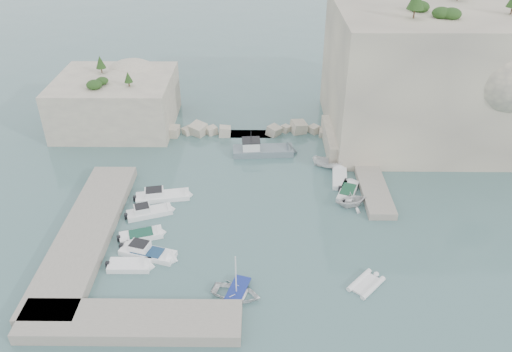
{
  "coord_description": "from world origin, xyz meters",
  "views": [
    {
      "loc": [
        0.42,
        -40.41,
        31.87
      ],
      "look_at": [
        0.0,
        6.0,
        3.0
      ],
      "focal_mm": 35.0,
      "sensor_mm": 36.0,
      "label": 1
    }
  ],
  "objects_px": {
    "motorboat_a": "(163,198)",
    "work_boat": "(263,154)",
    "inflatable_dinghy": "(366,285)",
    "motorboat_d": "(148,255)",
    "tender_east_c": "(339,180)",
    "tender_east_d": "(328,168)",
    "rowboat": "(236,296)",
    "tender_east_b": "(348,193)",
    "motorboat_b": "(150,214)",
    "motorboat_e": "(130,268)",
    "motorboat_c": "(142,237)",
    "tender_east_a": "(351,206)"
  },
  "relations": [
    {
      "from": "rowboat",
      "to": "motorboat_c",
      "type": "bearing_deg",
      "value": 68.14
    },
    {
      "from": "motorboat_b",
      "to": "rowboat",
      "type": "bearing_deg",
      "value": -70.0
    },
    {
      "from": "tender_east_b",
      "to": "work_boat",
      "type": "distance_m",
      "value": 13.36
    },
    {
      "from": "motorboat_c",
      "to": "motorboat_d",
      "type": "relative_size",
      "value": 0.78
    },
    {
      "from": "motorboat_c",
      "to": "tender_east_c",
      "type": "xyz_separation_m",
      "value": [
        21.48,
        11.05,
        0.0
      ]
    },
    {
      "from": "motorboat_a",
      "to": "motorboat_d",
      "type": "relative_size",
      "value": 1.09
    },
    {
      "from": "motorboat_b",
      "to": "work_boat",
      "type": "height_order",
      "value": "work_boat"
    },
    {
      "from": "motorboat_e",
      "to": "tender_east_d",
      "type": "xyz_separation_m",
      "value": [
        20.54,
        18.37,
        0.0
      ]
    },
    {
      "from": "motorboat_b",
      "to": "tender_east_c",
      "type": "bearing_deg",
      "value": -1.11
    },
    {
      "from": "work_boat",
      "to": "motorboat_c",
      "type": "bearing_deg",
      "value": -129.4
    },
    {
      "from": "tender_east_d",
      "to": "work_boat",
      "type": "bearing_deg",
      "value": 86.23
    },
    {
      "from": "motorboat_c",
      "to": "tender_east_d",
      "type": "distance_m",
      "value": 24.66
    },
    {
      "from": "motorboat_e",
      "to": "tender_east_a",
      "type": "relative_size",
      "value": 1.18
    },
    {
      "from": "tender_east_c",
      "to": "tender_east_b",
      "type": "bearing_deg",
      "value": -162.56
    },
    {
      "from": "tender_east_b",
      "to": "tender_east_c",
      "type": "relative_size",
      "value": 0.97
    },
    {
      "from": "rowboat",
      "to": "tender_east_d",
      "type": "xyz_separation_m",
      "value": [
        10.43,
        21.9,
        0.0
      ]
    },
    {
      "from": "tender_east_b",
      "to": "motorboat_c",
      "type": "bearing_deg",
      "value": 130.98
    },
    {
      "from": "motorboat_a",
      "to": "inflatable_dinghy",
      "type": "xyz_separation_m",
      "value": [
        20.47,
        -13.59,
        0.0
      ]
    },
    {
      "from": "motorboat_b",
      "to": "motorboat_e",
      "type": "height_order",
      "value": "motorboat_b"
    },
    {
      "from": "tender_east_c",
      "to": "tender_east_a",
      "type": "bearing_deg",
      "value": -167.35
    },
    {
      "from": "tender_east_a",
      "to": "tender_east_d",
      "type": "bearing_deg",
      "value": -6.0
    },
    {
      "from": "tender_east_b",
      "to": "work_boat",
      "type": "xyz_separation_m",
      "value": [
        -9.68,
        9.2,
        0.0
      ]
    },
    {
      "from": "inflatable_dinghy",
      "to": "tender_east_a",
      "type": "distance_m",
      "value": 12.32
    },
    {
      "from": "inflatable_dinghy",
      "to": "tender_east_c",
      "type": "height_order",
      "value": "tender_east_c"
    },
    {
      "from": "rowboat",
      "to": "tender_east_b",
      "type": "distance_m",
      "value": 20.17
    },
    {
      "from": "rowboat",
      "to": "work_boat",
      "type": "distance_m",
      "value": 25.47
    },
    {
      "from": "tender_east_c",
      "to": "work_boat",
      "type": "bearing_deg",
      "value": 62.32
    },
    {
      "from": "motorboat_a",
      "to": "work_boat",
      "type": "distance_m",
      "value": 15.37
    },
    {
      "from": "tender_east_b",
      "to": "tender_east_d",
      "type": "xyz_separation_m",
      "value": [
        -1.64,
        5.74,
        0.0
      ]
    },
    {
      "from": "motorboat_c",
      "to": "tender_east_c",
      "type": "relative_size",
      "value": 0.9
    },
    {
      "from": "motorboat_d",
      "to": "inflatable_dinghy",
      "type": "xyz_separation_m",
      "value": [
        20.28,
        -3.9,
        0.0
      ]
    },
    {
      "from": "motorboat_d",
      "to": "rowboat",
      "type": "relative_size",
      "value": 1.36
    },
    {
      "from": "motorboat_d",
      "to": "motorboat_e",
      "type": "bearing_deg",
      "value": -111.35
    },
    {
      "from": "inflatable_dinghy",
      "to": "work_boat",
      "type": "distance_m",
      "value": 25.66
    },
    {
      "from": "tender_east_c",
      "to": "inflatable_dinghy",
      "type": "bearing_deg",
      "value": -173.11
    },
    {
      "from": "motorboat_a",
      "to": "work_boat",
      "type": "height_order",
      "value": "work_boat"
    },
    {
      "from": "motorboat_b",
      "to": "motorboat_c",
      "type": "xyz_separation_m",
      "value": [
        -0.1,
        -3.9,
        0.0
      ]
    },
    {
      "from": "rowboat",
      "to": "tender_east_a",
      "type": "distance_m",
      "value": 18.25
    },
    {
      "from": "motorboat_a",
      "to": "motorboat_c",
      "type": "bearing_deg",
      "value": -108.63
    },
    {
      "from": "tender_east_b",
      "to": "tender_east_d",
      "type": "bearing_deg",
      "value": 36.61
    },
    {
      "from": "rowboat",
      "to": "motorboat_e",
      "type": "bearing_deg",
      "value": 87.75
    },
    {
      "from": "inflatable_dinghy",
      "to": "motorboat_d",
      "type": "bearing_deg",
      "value": 121.99
    },
    {
      "from": "tender_east_c",
      "to": "tender_east_d",
      "type": "bearing_deg",
      "value": 28.05
    },
    {
      "from": "motorboat_a",
      "to": "motorboat_c",
      "type": "distance_m",
      "value": 7.04
    },
    {
      "from": "motorboat_d",
      "to": "inflatable_dinghy",
      "type": "height_order",
      "value": "motorboat_d"
    },
    {
      "from": "tender_east_a",
      "to": "tender_east_d",
      "type": "distance_m",
      "value": 8.37
    },
    {
      "from": "motorboat_d",
      "to": "tender_east_c",
      "type": "distance_m",
      "value": 24.52
    },
    {
      "from": "tender_east_c",
      "to": "motorboat_d",
      "type": "bearing_deg",
      "value": 131.08
    },
    {
      "from": "tender_east_a",
      "to": "motorboat_c",
      "type": "bearing_deg",
      "value": 87.16
    },
    {
      "from": "motorboat_d",
      "to": "tender_east_a",
      "type": "relative_size",
      "value": 1.64
    }
  ]
}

